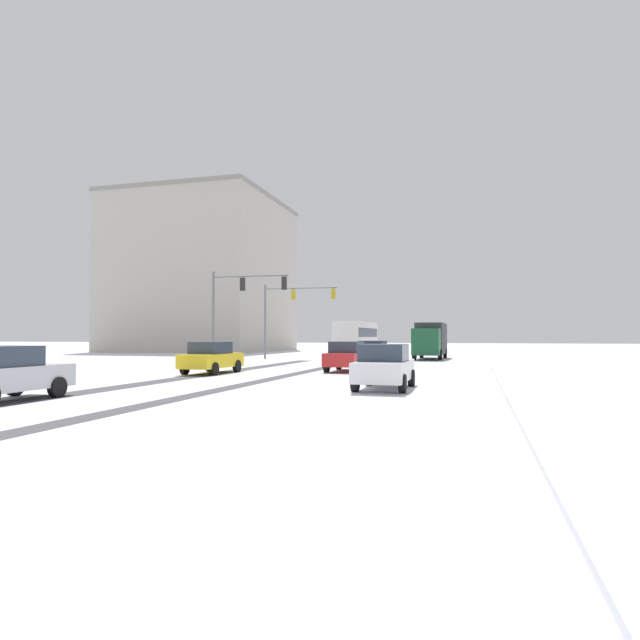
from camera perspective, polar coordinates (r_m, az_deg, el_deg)
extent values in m
cube|color=#4C4C51|center=(25.59, -14.32, -5.91)|extent=(1.20, 37.86, 0.01)
cube|color=#4C4C51|center=(23.82, -5.79, -6.27)|extent=(0.81, 37.86, 0.01)
cube|color=white|center=(20.64, 23.95, -6.68)|extent=(4.00, 37.86, 0.12)
cylinder|color=slate|center=(48.71, -5.74, -0.11)|extent=(0.18, 0.18, 6.50)
cylinder|color=slate|center=(47.85, -2.04, 3.33)|extent=(6.54, 0.28, 0.12)
cube|color=#B79319|center=(47.99, -2.79, 2.65)|extent=(0.33, 0.25, 0.90)
sphere|color=black|center=(48.17, -2.74, 3.00)|extent=(0.20, 0.20, 0.20)
sphere|color=orange|center=(48.15, -2.74, 2.64)|extent=(0.20, 0.20, 0.20)
sphere|color=black|center=(48.12, -2.74, 2.28)|extent=(0.20, 0.20, 0.20)
cube|color=#B79319|center=(47.06, 1.40, 2.74)|extent=(0.33, 0.25, 0.90)
sphere|color=black|center=(47.24, 1.44, 3.09)|extent=(0.20, 0.20, 0.20)
sphere|color=orange|center=(47.21, 1.44, 2.72)|extent=(0.20, 0.20, 0.20)
sphere|color=black|center=(47.19, 1.44, 2.36)|extent=(0.20, 0.20, 0.20)
cylinder|color=slate|center=(39.58, -11.06, 0.27)|extent=(0.18, 0.18, 6.50)
cylinder|color=slate|center=(38.68, -7.30, 4.54)|extent=(5.57, 0.27, 0.12)
cube|color=black|center=(38.83, -8.07, 3.70)|extent=(0.33, 0.25, 0.90)
sphere|color=black|center=(39.01, -7.97, 4.12)|extent=(0.20, 0.20, 0.20)
sphere|color=orange|center=(38.98, -7.98, 3.68)|extent=(0.20, 0.20, 0.20)
sphere|color=black|center=(38.95, -7.98, 3.24)|extent=(0.20, 0.20, 0.20)
cube|color=black|center=(37.78, -3.75, 3.84)|extent=(0.33, 0.25, 0.90)
sphere|color=black|center=(37.96, -3.68, 4.27)|extent=(0.20, 0.20, 0.20)
sphere|color=orange|center=(37.93, -3.68, 3.81)|extent=(0.20, 0.20, 0.20)
sphere|color=black|center=(37.90, -3.68, 3.36)|extent=(0.20, 0.20, 0.20)
cube|color=black|center=(35.35, 5.54, -3.70)|extent=(1.75, 4.12, 0.70)
cube|color=#2D3847|center=(35.18, 5.49, -2.65)|extent=(1.58, 1.92, 0.60)
cylinder|color=black|center=(36.77, 4.68, -4.17)|extent=(0.23, 0.64, 0.64)
cylinder|color=black|center=(36.47, 7.17, -4.18)|extent=(0.23, 0.64, 0.64)
cylinder|color=black|center=(34.28, 3.80, -4.35)|extent=(0.23, 0.64, 0.64)
cylinder|color=black|center=(33.97, 6.47, -4.37)|extent=(0.23, 0.64, 0.64)
cube|color=red|center=(29.86, 2.86, -4.07)|extent=(1.76, 4.13, 0.70)
cube|color=#2D3847|center=(29.69, 2.79, -2.83)|extent=(1.59, 1.92, 0.60)
cylinder|color=black|center=(31.30, 1.98, -4.60)|extent=(0.23, 0.64, 0.64)
cylinder|color=black|center=(30.93, 4.88, -4.63)|extent=(0.23, 0.64, 0.64)
cylinder|color=black|center=(28.85, 0.69, -4.85)|extent=(0.23, 0.64, 0.64)
cylinder|color=black|center=(28.45, 3.83, -4.89)|extent=(0.23, 0.64, 0.64)
cube|color=yellow|center=(28.59, -11.20, -4.15)|extent=(1.78, 4.13, 0.70)
cube|color=#2D3847|center=(28.44, -11.34, -2.85)|extent=(1.60, 1.93, 0.60)
cylinder|color=black|center=(30.11, -11.42, -4.69)|extent=(0.23, 0.64, 0.64)
cylinder|color=black|center=(29.38, -8.64, -4.78)|extent=(0.23, 0.64, 0.64)
cylinder|color=black|center=(27.90, -13.91, -4.91)|extent=(0.23, 0.64, 0.64)
cylinder|color=black|center=(27.11, -10.96, -5.02)|extent=(0.23, 0.64, 0.64)
cube|color=silver|center=(19.92, 6.75, -5.24)|extent=(1.72, 4.11, 0.70)
cube|color=#2D3847|center=(19.74, 6.67, -3.39)|extent=(1.57, 1.91, 0.60)
cylinder|color=black|center=(21.33, 5.15, -5.96)|extent=(0.22, 0.64, 0.64)
cylinder|color=black|center=(21.09, 9.49, -5.99)|extent=(0.22, 0.64, 0.64)
cylinder|color=black|center=(18.85, 3.68, -6.52)|extent=(0.22, 0.64, 0.64)
cylinder|color=black|center=(18.57, 8.58, -6.58)|extent=(0.22, 0.64, 0.64)
cube|color=#B7BABF|center=(18.57, -30.14, -5.28)|extent=(1.74, 4.12, 0.70)
cylinder|color=black|center=(20.07, -29.19, -6.02)|extent=(0.23, 0.64, 0.64)
cylinder|color=black|center=(18.98, -25.68, -6.32)|extent=(0.23, 0.64, 0.64)
cube|color=silver|center=(56.57, 3.83, -1.68)|extent=(2.54, 11.01, 2.90)
cube|color=#283342|center=(56.57, 3.83, -1.32)|extent=(2.58, 10.13, 0.90)
cylinder|color=black|center=(52.58, 4.24, -3.25)|extent=(0.30, 0.96, 0.96)
cylinder|color=black|center=(53.10, 1.73, -3.24)|extent=(0.30, 0.96, 0.96)
cylinder|color=black|center=(59.61, 5.60, -3.07)|extent=(0.30, 0.96, 0.96)
cylinder|color=black|center=(60.07, 3.37, -3.06)|extent=(0.30, 0.96, 0.96)
cube|color=#194C2D|center=(43.87, 11.02, -2.24)|extent=(2.17, 2.26, 2.10)
cube|color=#333338|center=(47.55, 11.53, -1.89)|extent=(2.36, 5.26, 2.60)
cylinder|color=black|center=(44.23, 12.40, -3.59)|extent=(0.31, 0.85, 0.84)
cylinder|color=black|center=(44.46, 9.80, -3.59)|extent=(0.31, 0.85, 0.84)
cylinder|color=black|center=(48.90, 12.90, -3.40)|extent=(0.31, 0.85, 0.84)
cylinder|color=black|center=(49.11, 10.54, -3.41)|extent=(0.31, 0.85, 0.84)
cube|color=#B2ADA3|center=(73.54, -12.06, 4.33)|extent=(19.32, 19.80, 19.18)
cube|color=gray|center=(75.21, -12.01, 11.81)|extent=(19.62, 20.10, 0.50)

